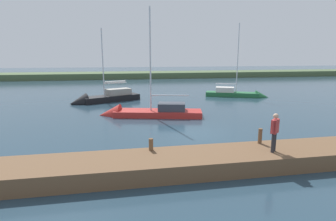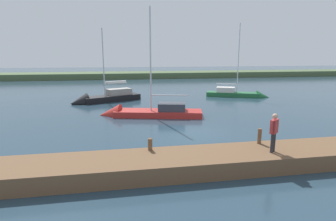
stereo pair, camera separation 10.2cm
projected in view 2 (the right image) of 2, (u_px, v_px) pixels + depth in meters
name	position (u px, v px, depth m)	size (l,w,h in m)	color
ground_plane	(192.00, 134.00, 16.98)	(200.00, 200.00, 0.00)	#263D4C
far_shoreline	(140.00, 78.00, 59.73)	(180.00, 8.00, 2.40)	#4C603D
dock_pier	(224.00, 160.00, 11.76)	(20.91, 2.39, 0.73)	brown
mooring_post_near	(150.00, 144.00, 11.90)	(0.20, 0.20, 0.53)	brown
mooring_post_far	(259.00, 136.00, 12.78)	(0.18, 0.18, 0.73)	brown
sailboat_behind_pier	(145.00, 115.00, 21.93)	(8.56, 3.77, 9.42)	#B22823
sailboat_near_dock	(103.00, 100.00, 28.61)	(7.56, 4.88, 8.42)	black
sailboat_far_right	(239.00, 96.00, 32.21)	(7.32, 4.34, 9.28)	#236638
person_on_dock	(274.00, 130.00, 11.54)	(0.51, 0.47, 1.71)	#28282D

